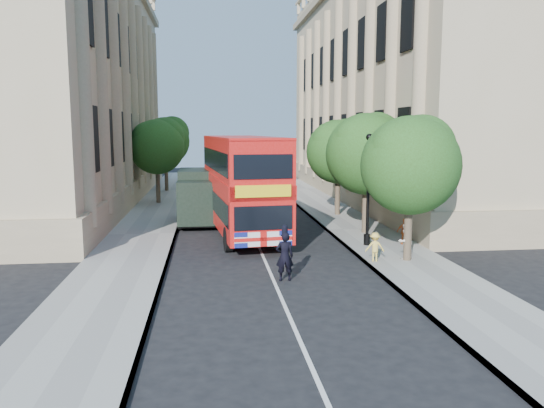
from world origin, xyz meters
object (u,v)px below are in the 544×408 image
object	(u,v)px
police_constable	(285,256)
woman_pedestrian	(405,241)
double_decker_bus	(242,182)
lamp_post	(368,194)
box_van	(199,198)

from	to	relation	value
police_constable	woman_pedestrian	size ratio (longest dim) A/B	1.20
double_decker_bus	lamp_post	bearing A→B (deg)	-39.87
double_decker_bus	box_van	xyz separation A→B (m)	(-2.32, 3.40, -1.24)
lamp_post	double_decker_bus	bearing A→B (deg)	145.92
lamp_post	double_decker_bus	distance (m)	6.73
double_decker_bus	box_van	world-z (taller)	double_decker_bus
double_decker_bus	woman_pedestrian	distance (m)	9.34
police_constable	box_van	bearing A→B (deg)	-76.12
lamp_post	woman_pedestrian	world-z (taller)	lamp_post
box_van	woman_pedestrian	size ratio (longest dim) A/B	3.66
box_van	woman_pedestrian	world-z (taller)	box_van
box_van	police_constable	size ratio (longest dim) A/B	3.05
woman_pedestrian	double_decker_bus	bearing A→B (deg)	-73.09
lamp_post	police_constable	distance (m)	6.98
woman_pedestrian	lamp_post	bearing A→B (deg)	-101.97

